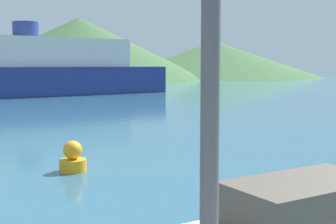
# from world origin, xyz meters

# --- Properties ---
(ferry_distant) EXTENTS (28.34, 16.40, 7.11)m
(ferry_distant) POSITION_xyz_m (-2.84, 45.89, 2.44)
(ferry_distant) COLOR navy
(ferry_distant) RESTS_ON ground_plane
(buoy_marker) EXTENTS (0.75, 0.75, 0.87)m
(buoy_marker) POSITION_xyz_m (-4.81, 10.74, 0.36)
(buoy_marker) COLOR orange
(buoy_marker) RESTS_ON ground_plane
(hill_east) EXTENTS (50.65, 50.65, 12.10)m
(hill_east) POSITION_xyz_m (11.16, 90.47, 6.05)
(hill_east) COLOR #3D6038
(hill_east) RESTS_ON ground_plane
(hill_far_east) EXTENTS (47.99, 47.99, 8.18)m
(hill_far_east) POSITION_xyz_m (42.53, 93.13, 4.09)
(hill_far_east) COLOR #3D6038
(hill_far_east) RESTS_ON ground_plane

